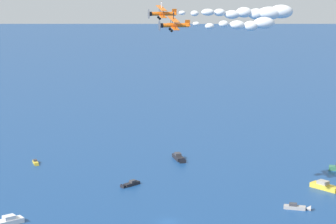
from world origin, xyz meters
TOP-DOWN VIEW (x-y plane):
  - ground_plane at (0.00, 0.00)m, footprint 2000.00×2000.00m
  - motorboat_far_port at (7.32, 66.29)m, footprint 3.69×5.50m
  - motorboat_inshore at (-29.53, 26.03)m, footprint 10.01×3.74m
  - motorboat_mid_cluster at (12.76, 27.78)m, footprint 6.35×1.68m
  - motorboat_outer_ring_a at (29.57, -17.49)m, footprint 4.89×6.76m
  - motorboat_outer_ring_b at (42.83, 36.80)m, footprint 6.53×8.87m
  - motorboat_outer_ring_e at (48.83, -14.92)m, footprint 3.32×10.56m
  - biplane_lead at (-4.14, -5.73)m, footprint 6.95×6.87m
  - wingwalker_lead at (-4.34, -6.00)m, footprint 0.58×0.81m
  - smoke_trail_lead at (10.26, -15.30)m, footprint 17.12×12.09m
  - biplane_wingman at (3.82, 5.90)m, footprint 6.95×6.87m
  - wingwalker_wingman at (3.63, 5.63)m, footprint 0.90×1.30m
  - smoke_trail_wingman at (24.33, -7.57)m, footprint 25.71×18.22m

SIDE VIEW (x-z plane):
  - ground_plane at x=0.00m, z-range 0.00..0.00m
  - motorboat_far_port at x=7.32m, z-range -0.36..1.22m
  - motorboat_mid_cluster at x=12.76m, z-range -0.42..1.42m
  - motorboat_outer_ring_a at x=29.57m, z-range -0.45..1.52m
  - motorboat_outer_ring_b at x=42.83m, z-range -0.60..2.00m
  - motorboat_inshore at x=-29.53m, z-range -0.65..2.18m
  - motorboat_outer_ring_e at x=48.83m, z-range -0.70..2.33m
  - smoke_trail_lead at x=10.26m, z-range 45.68..49.11m
  - biplane_lead at x=-4.14m, z-range 45.67..49.33m
  - smoke_trail_wingman at x=24.33m, z-range 47.27..51.38m
  - biplane_wingman at x=3.82m, z-range 47.59..51.25m
  - wingwalker_lead at x=-4.34m, z-range 48.77..50.55m
  - wingwalker_wingman at x=3.63m, z-range 50.78..52.31m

